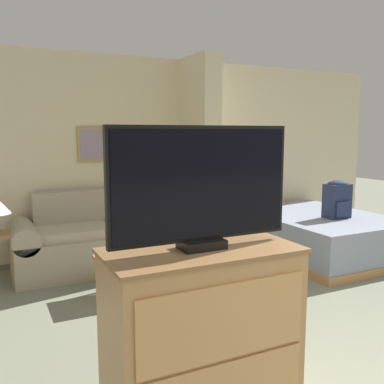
% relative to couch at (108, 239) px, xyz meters
% --- Properties ---
extents(wall_back, '(7.35, 0.16, 2.60)m').
position_rel_couch_xyz_m(wall_back, '(0.86, 0.48, 0.96)').
color(wall_back, beige).
rests_on(wall_back, ground_plane).
extents(wall_partition_pillar, '(0.24, 0.77, 2.60)m').
position_rel_couch_xyz_m(wall_partition_pillar, '(1.27, 0.04, 0.96)').
color(wall_partition_pillar, beige).
rests_on(wall_partition_pillar, ground_plane).
extents(couch, '(2.20, 0.84, 0.92)m').
position_rel_couch_xyz_m(couch, '(0.00, 0.00, 0.00)').
color(couch, tan).
rests_on(couch, ground_plane).
extents(coffee_table, '(0.76, 0.48, 0.40)m').
position_rel_couch_xyz_m(coffee_table, '(0.01, -1.02, 0.01)').
color(coffee_table, '#B27F4C').
rests_on(coffee_table, ground_plane).
extents(tv_dresser, '(1.07, 0.54, 1.00)m').
position_rel_couch_xyz_m(tv_dresser, '(-0.26, -2.99, 0.16)').
color(tv_dresser, '#B27F4C').
rests_on(tv_dresser, ground_plane).
extents(tv, '(1.04, 0.16, 0.66)m').
position_rel_couch_xyz_m(tv, '(-0.26, -2.99, 1.00)').
color(tv, black).
rests_on(tv, tv_dresser).
extents(bed, '(1.55, 2.11, 0.54)m').
position_rel_couch_xyz_m(bed, '(2.68, -0.67, -0.06)').
color(bed, '#B27F4C').
rests_on(bed, ground_plane).
extents(backpack, '(0.32, 0.23, 0.49)m').
position_rel_couch_xyz_m(backpack, '(2.72, -0.98, 0.46)').
color(backpack, '#232D4C').
rests_on(backpack, bed).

